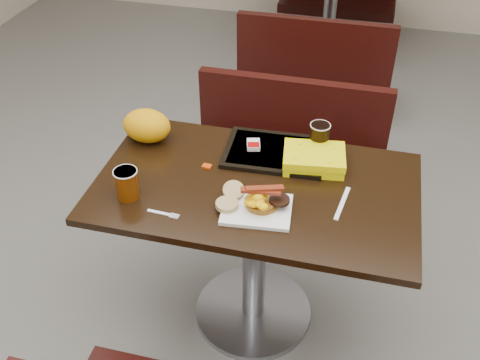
% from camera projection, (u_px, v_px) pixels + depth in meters
% --- Properties ---
extents(floor, '(6.00, 7.00, 0.01)m').
position_uv_depth(floor, '(253.00, 313.00, 2.55)').
color(floor, '#64635E').
rests_on(floor, ground).
extents(table_near, '(1.20, 0.70, 0.75)m').
position_uv_depth(table_near, '(254.00, 255.00, 2.31)').
color(table_near, black).
rests_on(table_near, floor).
extents(bench_near_n, '(1.00, 0.46, 0.72)m').
position_uv_depth(bench_near_n, '(285.00, 161.00, 2.86)').
color(bench_near_n, black).
rests_on(bench_near_n, floor).
extents(table_far, '(1.20, 0.70, 0.75)m').
position_uv_depth(table_far, '(329.00, 19.00, 4.30)').
color(table_far, black).
rests_on(table_far, floor).
extents(bench_far_s, '(1.00, 0.46, 0.72)m').
position_uv_depth(bench_far_s, '(317.00, 60.00, 3.77)').
color(bench_far_s, black).
rests_on(bench_far_s, floor).
extents(platter, '(0.26, 0.21, 0.01)m').
position_uv_depth(platter, '(257.00, 209.00, 1.96)').
color(platter, white).
rests_on(platter, table_near).
extents(pancake_stack, '(0.12, 0.12, 0.02)m').
position_uv_depth(pancake_stack, '(262.00, 202.00, 1.96)').
color(pancake_stack, '#935818').
rests_on(pancake_stack, platter).
extents(sausage_patty, '(0.08, 0.08, 0.01)m').
position_uv_depth(sausage_patty, '(279.00, 200.00, 1.94)').
color(sausage_patty, black).
rests_on(sausage_patty, pancake_stack).
extents(scrambled_eggs, '(0.09, 0.08, 0.04)m').
position_uv_depth(scrambled_eggs, '(258.00, 199.00, 1.92)').
color(scrambled_eggs, yellow).
rests_on(scrambled_eggs, pancake_stack).
extents(bacon_strips, '(0.15, 0.10, 0.01)m').
position_uv_depth(bacon_strips, '(261.00, 191.00, 1.91)').
color(bacon_strips, '#4C0F05').
rests_on(bacon_strips, scrambled_eggs).
extents(muffin_bottom, '(0.10, 0.10, 0.02)m').
position_uv_depth(muffin_bottom, '(227.00, 204.00, 1.96)').
color(muffin_bottom, tan).
rests_on(muffin_bottom, platter).
extents(muffin_top, '(0.10, 0.10, 0.04)m').
position_uv_depth(muffin_top, '(233.00, 190.00, 2.00)').
color(muffin_top, tan).
rests_on(muffin_top, platter).
extents(coffee_cup_near, '(0.10, 0.10, 0.11)m').
position_uv_depth(coffee_cup_near, '(127.00, 184.00, 1.99)').
color(coffee_cup_near, '#873C04').
rests_on(coffee_cup_near, table_near).
extents(fork, '(0.12, 0.03, 0.00)m').
position_uv_depth(fork, '(159.00, 212.00, 1.96)').
color(fork, white).
rests_on(fork, table_near).
extents(knife, '(0.04, 0.19, 0.00)m').
position_uv_depth(knife, '(342.00, 203.00, 2.00)').
color(knife, white).
rests_on(knife, table_near).
extents(condiment_syrup, '(0.04, 0.03, 0.01)m').
position_uv_depth(condiment_syrup, '(207.00, 166.00, 2.16)').
color(condiment_syrup, '#C23808').
rests_on(condiment_syrup, table_near).
extents(condiment_ketchup, '(0.04, 0.04, 0.01)m').
position_uv_depth(condiment_ketchup, '(226.00, 160.00, 2.20)').
color(condiment_ketchup, '#8C0504').
rests_on(condiment_ketchup, table_near).
extents(tray, '(0.41, 0.30, 0.02)m').
position_uv_depth(tray, '(275.00, 152.00, 2.23)').
color(tray, black).
rests_on(tray, table_near).
extents(hashbrown_sleeve_left, '(0.07, 0.08, 0.02)m').
position_uv_depth(hashbrown_sleeve_left, '(253.00, 145.00, 2.24)').
color(hashbrown_sleeve_left, silver).
rests_on(hashbrown_sleeve_left, tray).
extents(coffee_cup_far, '(0.09, 0.09, 0.11)m').
position_uv_depth(coffee_cup_far, '(319.00, 136.00, 2.21)').
color(coffee_cup_far, black).
rests_on(coffee_cup_far, tray).
extents(clamshell, '(0.26, 0.21, 0.06)m').
position_uv_depth(clamshell, '(314.00, 159.00, 2.16)').
color(clamshell, '#E8DA03').
rests_on(clamshell, table_near).
extents(paper_bag, '(0.24, 0.21, 0.14)m').
position_uv_depth(paper_bag, '(147.00, 126.00, 2.28)').
color(paper_bag, orange).
rests_on(paper_bag, table_near).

